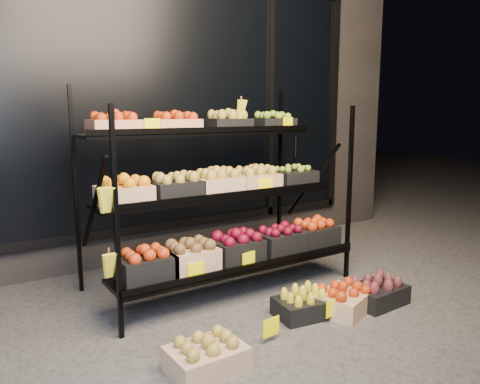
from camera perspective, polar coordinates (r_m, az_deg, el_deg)
ground at (r=3.56m, az=3.05°, el=-14.26°), size 24.00×24.00×0.00m
building at (r=5.56m, az=-13.17°, el=12.60°), size 6.00×2.08×3.50m
display_rack at (r=3.80m, az=-2.35°, el=-0.28°), size 2.18×1.02×1.67m
tag_floor_a at (r=3.12m, az=3.82°, el=-16.77°), size 0.13×0.01×0.12m
tag_floor_b at (r=3.44m, az=11.20°, el=-14.30°), size 0.13×0.01×0.12m
floor_crate_left at (r=2.80m, az=-4.13°, el=-19.19°), size 0.43×0.32×0.21m
floor_crate_midleft at (r=3.47m, az=7.71°, el=-13.39°), size 0.42×0.34×0.20m
floor_crate_midright at (r=3.60m, az=12.63°, el=-12.55°), size 0.50×0.44×0.21m
floor_crate_right at (r=3.79m, az=16.38°, el=-11.56°), size 0.43×0.33×0.21m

